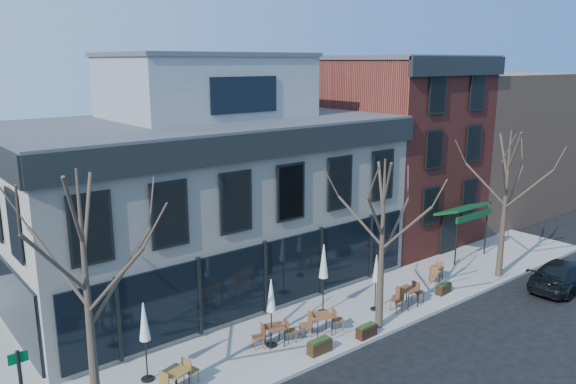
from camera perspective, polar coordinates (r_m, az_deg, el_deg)
ground at (r=25.01m, az=-2.41°, el=-12.59°), size 120.00×120.00×0.00m
sidewalk_front at (r=25.44m, az=6.59°, el=-12.02°), size 33.50×4.70×0.15m
corner_building at (r=27.51m, az=-8.65°, el=0.12°), size 18.39×10.39×11.10m
red_brick_building at (r=35.42m, az=9.78°, el=4.50°), size 8.20×11.78×11.18m
bg_building at (r=44.00m, az=17.47°, el=4.91°), size 12.00×12.00×10.00m
tree_corner at (r=17.07m, az=-19.63°, el=-10.46°), size 3.93×3.98×7.92m
tree_mid at (r=22.79m, az=9.55°, el=-5.09°), size 3.50×3.55×7.04m
tree_right at (r=29.85m, az=21.19°, el=-0.99°), size 3.72×3.77×7.48m
parked_sedan at (r=30.79m, az=26.23°, el=-7.52°), size 4.95×2.26×1.41m
cafe_set_0 at (r=19.81m, az=-11.31°, el=-18.12°), size 1.92×0.98×0.99m
cafe_set_2 at (r=22.29m, az=-1.37°, el=-14.15°), size 1.85×0.98×0.95m
cafe_set_3 at (r=23.12m, az=3.48°, el=-13.03°), size 1.94×1.10×1.00m
cafe_set_4 at (r=25.94m, az=12.05°, el=-10.23°), size 1.98×0.80×1.05m
cafe_set_5 at (r=29.25m, az=14.83°, el=-7.88°), size 1.60×0.92×0.82m
umbrella_0 at (r=20.00m, az=-14.38°, el=-13.04°), size 0.46×0.46×2.86m
umbrella_1 at (r=21.60m, az=-1.72°, el=-10.83°), size 0.44×0.44×2.74m
umbrella_2 at (r=24.21m, az=3.64°, el=-7.42°), size 0.50×0.50×3.13m
umbrella_3 at (r=24.92m, az=8.95°, el=-7.96°), size 0.41×0.41×2.55m
planter_1 at (r=21.89m, az=3.23°, el=-15.35°), size 0.98×0.39×0.55m
planter_2 at (r=23.18m, az=7.99°, el=-13.80°), size 0.92×0.39×0.51m
planter_3 at (r=27.85m, az=15.53°, el=-9.42°), size 0.91×0.44×0.50m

